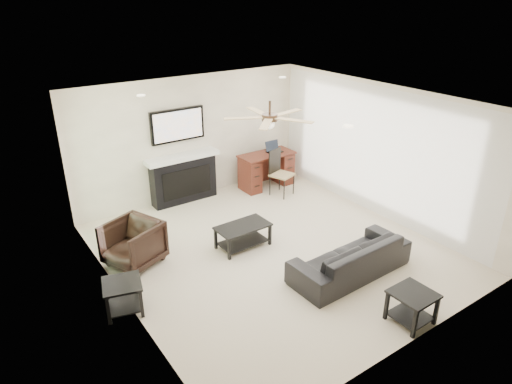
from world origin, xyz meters
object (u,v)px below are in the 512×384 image
at_px(desk, 267,170).
at_px(sofa, 350,257).
at_px(armchair, 133,244).
at_px(coffee_table, 243,236).
at_px(fireplace_unit, 182,157).

bearing_deg(desk, sofa, -105.35).
distance_m(armchair, coffee_table, 1.79).
height_order(fireplace_unit, desk, fireplace_unit).
height_order(armchair, desk, desk).
relative_size(sofa, desk, 1.61).
bearing_deg(fireplace_unit, coffee_table, -90.69).
bearing_deg(coffee_table, armchair, 161.06).
xyz_separation_m(sofa, fireplace_unit, (-0.87, 3.82, 0.67)).
relative_size(coffee_table, desk, 0.74).
bearing_deg(sofa, desk, -106.85).
xyz_separation_m(armchair, desk, (3.55, 1.33, 0.02)).
distance_m(sofa, desk, 3.61).
relative_size(armchair, desk, 0.65).
bearing_deg(coffee_table, sofa, -61.65).
relative_size(sofa, fireplace_unit, 1.03).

